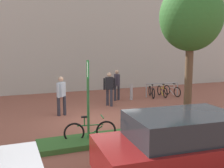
% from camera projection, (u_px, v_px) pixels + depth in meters
% --- Properties ---
extents(ground_plane, '(60.00, 60.00, 0.00)m').
position_uv_depth(ground_plane, '(101.00, 120.00, 10.98)').
color(ground_plane, brown).
extents(building_facade, '(28.00, 1.20, 10.00)m').
position_uv_depth(building_facade, '(61.00, 16.00, 17.48)').
color(building_facade, '#B2ADA3').
rests_on(building_facade, ground).
extents(planter_strip, '(7.00, 1.10, 0.16)m').
position_uv_depth(planter_strip, '(143.00, 133.00, 9.09)').
color(planter_strip, '#336028').
rests_on(planter_strip, ground).
extents(tree_sidewalk, '(2.22, 2.22, 5.29)m').
position_uv_depth(tree_sidewalk, '(191.00, 18.00, 9.35)').
color(tree_sidewalk, brown).
rests_on(tree_sidewalk, ground).
extents(parking_sign_post, '(0.08, 0.36, 2.62)m').
position_uv_depth(parking_sign_post, '(88.00, 90.00, 8.15)').
color(parking_sign_post, '#2D7238').
rests_on(parking_sign_post, ground).
extents(bike_at_sign, '(1.67, 0.44, 0.86)m').
position_uv_depth(bike_at_sign, '(90.00, 131.00, 8.47)').
color(bike_at_sign, black).
rests_on(bike_at_sign, ground).
extents(bike_rack_cluster, '(2.10, 1.63, 0.83)m').
position_uv_depth(bike_rack_cluster, '(162.00, 91.00, 16.07)').
color(bike_rack_cluster, '#99999E').
rests_on(bike_rack_cluster, ground).
extents(bollard_steel, '(0.16, 0.16, 0.90)m').
position_uv_depth(bollard_steel, '(131.00, 92.00, 15.09)').
color(bollard_steel, '#ADADB2').
rests_on(bollard_steel, ground).
extents(person_suited_dark, '(0.59, 0.43, 1.72)m').
position_uv_depth(person_suited_dark, '(109.00, 87.00, 13.47)').
color(person_suited_dark, '#2D2D38').
rests_on(person_suited_dark, ground).
extents(person_shirt_white, '(0.43, 0.50, 1.72)m').
position_uv_depth(person_shirt_white, '(61.00, 93.00, 11.62)').
color(person_shirt_white, '#2D2D38').
rests_on(person_shirt_white, ground).
extents(person_suited_navy, '(0.40, 0.60, 1.72)m').
position_uv_depth(person_suited_navy, '(117.00, 83.00, 14.86)').
color(person_suited_navy, '#2D2D38').
rests_on(person_suited_navy, ground).
extents(car_maroon_wagon, '(4.42, 2.26, 1.54)m').
position_uv_depth(car_maroon_wagon, '(187.00, 146.00, 6.11)').
color(car_maroon_wagon, maroon).
rests_on(car_maroon_wagon, ground).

